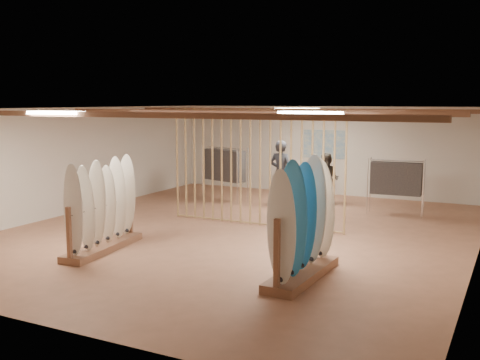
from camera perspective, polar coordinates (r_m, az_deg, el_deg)
The scene contains 15 objects.
floor at distance 12.86m, azimuth -0.00°, elevation -5.30°, with size 12.00×12.00×0.00m, color #A66E50.
ceiling at distance 12.52m, azimuth -0.00°, elevation 7.27°, with size 12.00×12.00×0.00m, color gray.
wall_back at distance 18.15m, azimuth 8.58°, elevation 2.99°, with size 12.00×12.00×0.00m, color silver.
wall_front at distance 7.81m, azimuth -20.30°, elevation -4.04°, with size 12.00×12.00×0.00m, color silver.
wall_left at distance 15.51m, azimuth -16.74°, elevation 1.89°, with size 12.00×12.00×0.00m, color silver.
ceiling_slats at distance 12.52m, azimuth -0.00°, elevation 6.90°, with size 9.50×6.12×0.10m, color brown.
light_panels at distance 12.52m, azimuth -0.00°, elevation 7.00°, with size 1.20×0.35×0.06m, color white.
bamboo_partition at distance 13.33m, azimuth 1.55°, elevation 1.28°, with size 4.45×0.05×2.78m.
poster at distance 18.11m, azimuth 8.57°, elevation 3.62°, with size 1.40×0.03×0.90m, color teal.
rack_left at distance 11.50m, azimuth -13.80°, elevation -4.01°, with size 0.75×2.26×1.79m.
rack_right at distance 9.46m, azimuth 6.37°, elevation -5.93°, with size 0.63×2.15×2.03m.
clothing_rack_a at distance 16.81m, azimuth -1.58°, elevation 1.52°, with size 1.46×0.81×1.63m.
clothing_rack_b at distance 15.16m, azimuth 15.57°, elevation 0.15°, with size 1.39×0.42×1.48m.
shopper_a at distance 15.95m, azimuth 4.18°, elevation 1.16°, with size 0.78×0.53×2.13m, color #26282E.
shopper_b at distance 16.19m, azimuth 8.85°, elevation 0.41°, with size 0.82×0.64×1.69m, color #322D26.
Camera 1 is at (5.64, -11.17, 2.97)m, focal length 42.00 mm.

